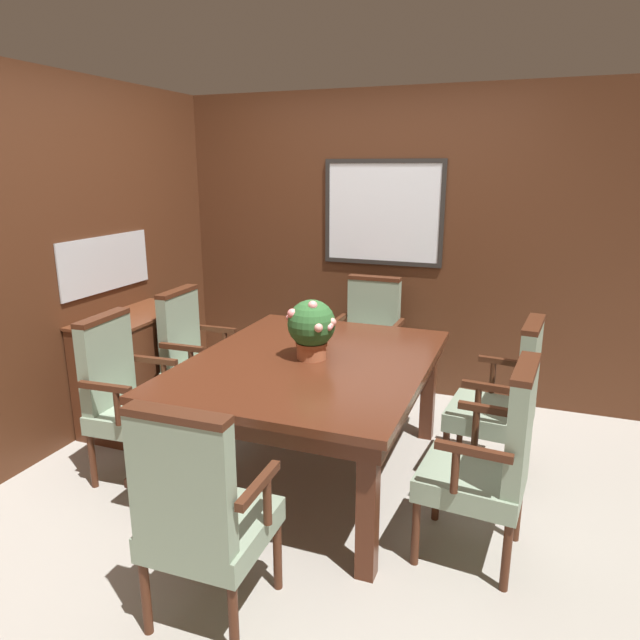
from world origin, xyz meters
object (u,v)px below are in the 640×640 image
object	(u,v)px
chair_head_far	(369,338)
potted_plant	(312,327)
chair_head_near	(201,511)
chair_right_far	(505,398)
chair_left_far	(195,356)
chair_right_near	(491,458)
sideboard_cabinet	(140,368)
chair_left_near	(126,394)
dining_table	(311,373)

from	to	relation	value
chair_head_far	potted_plant	size ratio (longest dim) A/B	2.80
chair_head_near	chair_right_far	world-z (taller)	same
chair_left_far	potted_plant	size ratio (longest dim) A/B	2.80
chair_left_far	chair_right_far	size ratio (longest dim) A/B	1.00
chair_right_near	sideboard_cabinet	size ratio (longest dim) A/B	1.06
chair_head_far	chair_left_near	size ratio (longest dim) A/B	1.00
chair_head_far	potted_plant	xyz separation A→B (m)	(-0.01, -1.23, 0.42)
chair_right_near	chair_head_far	distance (m)	1.98
dining_table	chair_left_far	world-z (taller)	chair_left_far
chair_head_near	chair_right_far	bearing A→B (deg)	-124.24
chair_right_far	chair_head_far	bearing A→B (deg)	-123.60
chair_right_far	potted_plant	distance (m)	1.22
chair_head_near	chair_right_far	distance (m)	1.95
dining_table	chair_head_far	world-z (taller)	chair_head_far
chair_right_far	sideboard_cabinet	bearing A→B (deg)	-83.16
chair_head_near	sideboard_cabinet	distance (m)	2.18
chair_right_near	chair_head_near	bearing A→B (deg)	-46.22
chair_head_near	potted_plant	xyz separation A→B (m)	(-0.03, 1.28, 0.42)
chair_head_near	chair_right_near	xyz separation A→B (m)	(1.05, 0.85, 0.00)
chair_right_far	chair_head_far	size ratio (longest dim) A/B	1.00
chair_right_far	chair_left_near	bearing A→B (deg)	-65.33
chair_left_far	sideboard_cabinet	world-z (taller)	chair_left_far
chair_head_near	chair_left_far	size ratio (longest dim) A/B	1.00
chair_left_far	sideboard_cabinet	xyz separation A→B (m)	(-0.43, -0.08, -0.12)
chair_left_far	chair_right_far	bearing A→B (deg)	-91.95
chair_left_near	chair_right_far	bearing A→B (deg)	-74.07
chair_right_near	dining_table	bearing A→B (deg)	-106.73
dining_table	chair_head_far	xyz separation A→B (m)	(0.01, 1.24, -0.14)
sideboard_cabinet	chair_right_far	bearing A→B (deg)	1.44
chair_right_far	chair_head_far	distance (m)	1.40
chair_right_far	chair_right_near	world-z (taller)	same
dining_table	potted_plant	size ratio (longest dim) A/B	4.77
sideboard_cabinet	chair_left_far	bearing A→B (deg)	10.52
chair_left_near	chair_left_far	bearing A→B (deg)	-2.90
dining_table	chair_right_far	bearing A→B (deg)	18.39
chair_right_near	chair_left_near	size ratio (longest dim) A/B	1.00
chair_left_far	chair_left_near	world-z (taller)	same
chair_left_near	potted_plant	distance (m)	1.19
chair_head_far	chair_left_near	distance (m)	1.94
chair_left_near	chair_right_near	bearing A→B (deg)	-94.33
sideboard_cabinet	chair_head_near	bearing A→B (deg)	-46.00
chair_head_near	chair_right_near	world-z (taller)	same
chair_right_far	chair_left_near	xyz separation A→B (m)	(-2.14, -0.75, 0.00)
dining_table	chair_left_near	xyz separation A→B (m)	(-1.05, -0.38, -0.14)
chair_right_far	dining_table	bearing A→B (deg)	-66.22
potted_plant	sideboard_cabinet	size ratio (longest dim) A/B	0.38
chair_right_far	chair_right_near	xyz separation A→B (m)	(-0.02, -0.79, 0.00)
dining_table	chair_head_far	bearing A→B (deg)	89.73
chair_right_far	sideboard_cabinet	world-z (taller)	chair_right_far
chair_left_near	potted_plant	world-z (taller)	potted_plant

